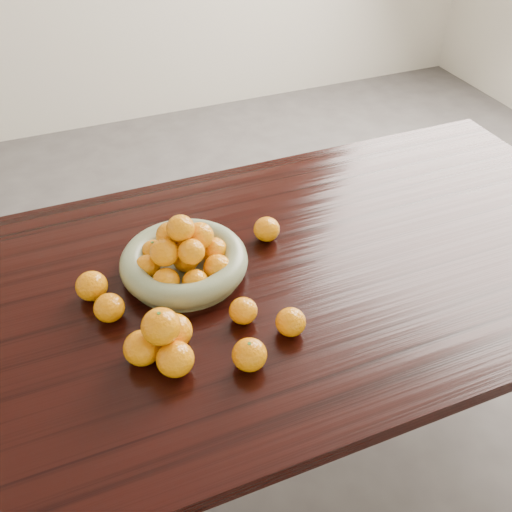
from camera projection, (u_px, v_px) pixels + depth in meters
name	position (u px, v px, depth m)	size (l,w,h in m)	color
ground	(267.00, 439.00, 1.91)	(5.00, 5.00, 0.00)	#595553
dining_table	(271.00, 297.00, 1.48)	(2.00, 1.00, 0.75)	black
fruit_bowl	(184.00, 259.00, 1.39)	(0.31, 0.31, 0.17)	gray
orange_pyramid	(163.00, 341.00, 1.18)	(0.15, 0.15, 0.13)	#FF9707
loose_orange_0	(249.00, 355.00, 1.17)	(0.07, 0.07, 0.07)	#FF9707
loose_orange_1	(243.00, 311.00, 1.28)	(0.06, 0.06, 0.06)	#FF9707
loose_orange_2	(291.00, 322.00, 1.25)	(0.07, 0.07, 0.06)	#FF9707
loose_orange_3	(92.00, 286.00, 1.33)	(0.07, 0.07, 0.07)	#FF9707
loose_orange_4	(109.00, 308.00, 1.28)	(0.07, 0.07, 0.06)	#FF9707
loose_orange_5	(267.00, 229.00, 1.51)	(0.07, 0.07, 0.06)	#FF9707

